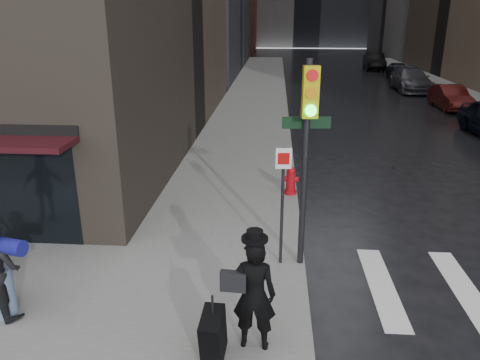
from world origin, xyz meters
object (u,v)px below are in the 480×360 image
object	(u,v)px
parked_car_3	(411,80)
parked_car_5	(374,61)
parked_car_2	(450,97)
parked_car_4	(399,71)
traffic_light	(305,139)
man_overcoat	(246,301)
fire_hydrant	(291,182)

from	to	relation	value
parked_car_3	parked_car_5	distance (m)	13.39
parked_car_2	parked_car_5	world-z (taller)	parked_car_5
parked_car_4	parked_car_5	xyz separation A→B (m)	(-0.74, 6.70, 0.12)
traffic_light	parked_car_2	xyz separation A→B (m)	(9.38, 18.76, -2.20)
traffic_light	parked_car_5	world-z (taller)	traffic_light
man_overcoat	traffic_light	bearing A→B (deg)	-105.54
parked_car_3	parked_car_4	distance (m)	6.74
man_overcoat	parked_car_2	size ratio (longest dim) A/B	0.51
traffic_light	parked_car_5	size ratio (longest dim) A/B	0.87
traffic_light	parked_car_4	size ratio (longest dim) A/B	1.06
fire_hydrant	parked_car_4	bearing A→B (deg)	70.81
fire_hydrant	parked_car_5	bearing A→B (deg)	75.44
man_overcoat	fire_hydrant	xyz separation A→B (m)	(0.88, 6.84, -0.49)
parked_car_3	fire_hydrant	bearing A→B (deg)	-112.53
man_overcoat	parked_car_5	xyz separation A→B (m)	(9.89, 41.54, -0.21)
parked_car_3	parked_car_4	bearing A→B (deg)	83.66
parked_car_2	parked_car_5	xyz separation A→B (m)	(-0.44, 20.09, 0.13)
man_overcoat	traffic_light	xyz separation A→B (m)	(0.96, 2.70, 1.85)
fire_hydrant	parked_car_2	bearing A→B (deg)	57.11
traffic_light	parked_car_2	distance (m)	21.09
parked_car_2	man_overcoat	bearing A→B (deg)	-116.59
fire_hydrant	parked_car_5	world-z (taller)	parked_car_5
parked_car_2	fire_hydrant	bearing A→B (deg)	-123.76
man_overcoat	parked_car_4	world-z (taller)	man_overcoat
man_overcoat	parked_car_3	distance (m)	29.83
man_overcoat	traffic_light	size ratio (longest dim) A/B	0.49
fire_hydrant	parked_car_5	distance (m)	35.86
parked_car_5	parked_car_4	bearing A→B (deg)	-80.71
fire_hydrant	traffic_light	bearing A→B (deg)	-88.97
parked_car_4	parked_car_3	bearing A→B (deg)	-95.40
parked_car_3	man_overcoat	bearing A→B (deg)	-108.99
parked_car_3	parked_car_5	size ratio (longest dim) A/B	1.13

